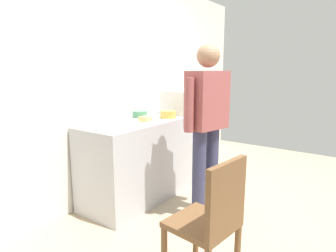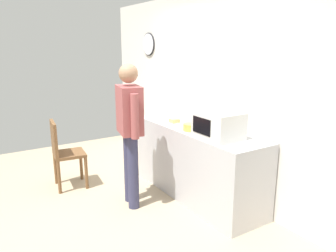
# 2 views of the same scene
# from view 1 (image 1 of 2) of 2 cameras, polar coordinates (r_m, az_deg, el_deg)

# --- Properties ---
(ground_plane) EXTENTS (6.00, 6.00, 0.00)m
(ground_plane) POSITION_cam_1_polar(r_m,az_deg,el_deg) (3.13, 14.33, -17.72)
(ground_plane) COLOR tan
(back_wall) EXTENTS (5.40, 0.13, 2.60)m
(back_wall) POSITION_cam_1_polar(r_m,az_deg,el_deg) (3.63, -9.07, 7.97)
(back_wall) COLOR silver
(back_wall) RESTS_ON ground_plane
(kitchen_counter) EXTENTS (2.01, 0.62, 0.91)m
(kitchen_counter) POSITION_cam_1_polar(r_m,az_deg,el_deg) (3.66, -2.35, -5.37)
(kitchen_counter) COLOR #B7B7BC
(kitchen_counter) RESTS_ON ground_plane
(microwave) EXTENTS (0.50, 0.39, 0.30)m
(microwave) POSITION_cam_1_polar(r_m,az_deg,el_deg) (3.89, 2.90, 4.69)
(microwave) COLOR silver
(microwave) RESTS_ON kitchen_counter
(sandwich_plate) EXTENTS (0.22, 0.22, 0.07)m
(sandwich_plate) POSITION_cam_1_polar(r_m,az_deg,el_deg) (3.23, -4.40, 1.07)
(sandwich_plate) COLOR white
(sandwich_plate) RESTS_ON kitchen_counter
(salad_bowl) EXTENTS (0.18, 0.18, 0.08)m
(salad_bowl) POSITION_cam_1_polar(r_m,az_deg,el_deg) (3.58, -5.44, 2.31)
(salad_bowl) COLOR #4C8E60
(salad_bowl) RESTS_ON kitchen_counter
(cereal_bowl) EXTENTS (0.19, 0.19, 0.09)m
(cereal_bowl) POSITION_cam_1_polar(r_m,az_deg,el_deg) (3.52, 0.02, 2.27)
(cereal_bowl) COLOR gold
(cereal_bowl) RESTS_ON kitchen_counter
(fork_utensil) EXTENTS (0.05, 0.17, 0.01)m
(fork_utensil) POSITION_cam_1_polar(r_m,az_deg,el_deg) (2.95, -12.23, -0.44)
(fork_utensil) COLOR silver
(fork_utensil) RESTS_ON kitchen_counter
(spoon_utensil) EXTENTS (0.09, 0.16, 0.01)m
(spoon_utensil) POSITION_cam_1_polar(r_m,az_deg,el_deg) (4.41, 2.87, 3.55)
(spoon_utensil) COLOR silver
(spoon_utensil) RESTS_ON kitchen_counter
(person_standing) EXTENTS (0.58, 0.32, 1.72)m
(person_standing) POSITION_cam_1_polar(r_m,az_deg,el_deg) (2.91, 7.47, 1.48)
(person_standing) COLOR #333454
(person_standing) RESTS_ON ground_plane
(wooden_chair) EXTENTS (0.45, 0.45, 0.94)m
(wooden_chair) POSITION_cam_1_polar(r_m,az_deg,el_deg) (2.03, 8.35, -17.49)
(wooden_chair) COLOR brown
(wooden_chair) RESTS_ON ground_plane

